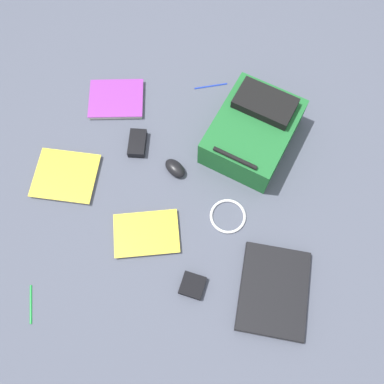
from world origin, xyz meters
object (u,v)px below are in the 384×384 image
(laptop, at_px, (274,290))
(power_brick, at_px, (137,143))
(book_blue, at_px, (146,234))
(book_comic, at_px, (116,99))
(pen_black, at_px, (31,304))
(book_manual, at_px, (66,176))
(cable_coil, at_px, (228,216))
(pen_blue, at_px, (211,86))
(earbud_pouch, at_px, (193,286))
(backpack, at_px, (253,130))
(computer_mouse, at_px, (175,168))

(laptop, relative_size, power_brick, 2.95)
(book_blue, height_order, book_comic, book_comic)
(power_brick, relative_size, pen_black, 0.87)
(book_manual, relative_size, cable_coil, 1.88)
(book_manual, height_order, pen_blue, book_manual)
(laptop, xyz_separation_m, earbud_pouch, (-0.01, -0.29, -0.00))
(laptop, relative_size, pen_blue, 2.39)
(laptop, xyz_separation_m, book_comic, (-0.80, -0.66, -0.00))
(backpack, height_order, pen_blue, backpack)
(computer_mouse, xyz_separation_m, power_brick, (-0.11, -0.16, -0.00))
(book_comic, xyz_separation_m, power_brick, (0.22, 0.11, 0.01))
(power_brick, bearing_deg, book_blue, 10.16)
(book_blue, relative_size, pen_blue, 1.81)
(book_blue, distance_m, pen_blue, 0.74)
(earbud_pouch, bearing_deg, book_blue, -135.82)
(cable_coil, xyz_separation_m, earbud_pouch, (0.28, -0.13, 0.01))
(laptop, bearing_deg, computer_mouse, -140.85)
(laptop, bearing_deg, book_manual, -117.18)
(backpack, height_order, earbud_pouch, backpack)
(laptop, distance_m, book_comic, 1.04)
(book_comic, bearing_deg, laptop, 39.60)
(power_brick, bearing_deg, pen_blue, 136.17)
(book_comic, xyz_separation_m, pen_blue, (-0.09, 0.41, -0.01))
(book_manual, bearing_deg, earbud_pouch, 51.80)
(book_blue, relative_size, cable_coil, 1.89)
(backpack, xyz_separation_m, book_manual, (0.20, -0.75, -0.07))
(book_comic, distance_m, pen_black, 0.91)
(pen_blue, bearing_deg, earbud_pouch, -2.93)
(book_comic, bearing_deg, power_brick, 27.51)
(book_blue, xyz_separation_m, book_comic, (-0.60, -0.18, 0.00))
(laptop, relative_size, cable_coil, 2.50)
(book_blue, distance_m, earbud_pouch, 0.26)
(book_comic, bearing_deg, book_blue, 16.82)
(cable_coil, bearing_deg, book_blue, -74.68)
(book_comic, distance_m, power_brick, 0.25)
(power_brick, bearing_deg, book_manual, -60.32)
(backpack, xyz_separation_m, earbud_pouch, (0.62, -0.22, -0.06))
(power_brick, bearing_deg, laptop, 43.28)
(cable_coil, bearing_deg, book_comic, -136.40)
(book_comic, relative_size, book_manual, 0.92)
(backpack, distance_m, book_blue, 0.60)
(book_comic, bearing_deg, computer_mouse, 40.23)
(computer_mouse, relative_size, earbud_pouch, 1.16)
(book_comic, relative_size, earbud_pouch, 2.93)
(laptop, xyz_separation_m, book_blue, (-0.20, -0.48, -0.01))
(laptop, relative_size, book_comic, 1.44)
(pen_blue, bearing_deg, book_manual, -50.83)
(computer_mouse, height_order, cable_coil, computer_mouse)
(book_comic, relative_size, cable_coil, 1.73)
(backpack, relative_size, book_blue, 1.80)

